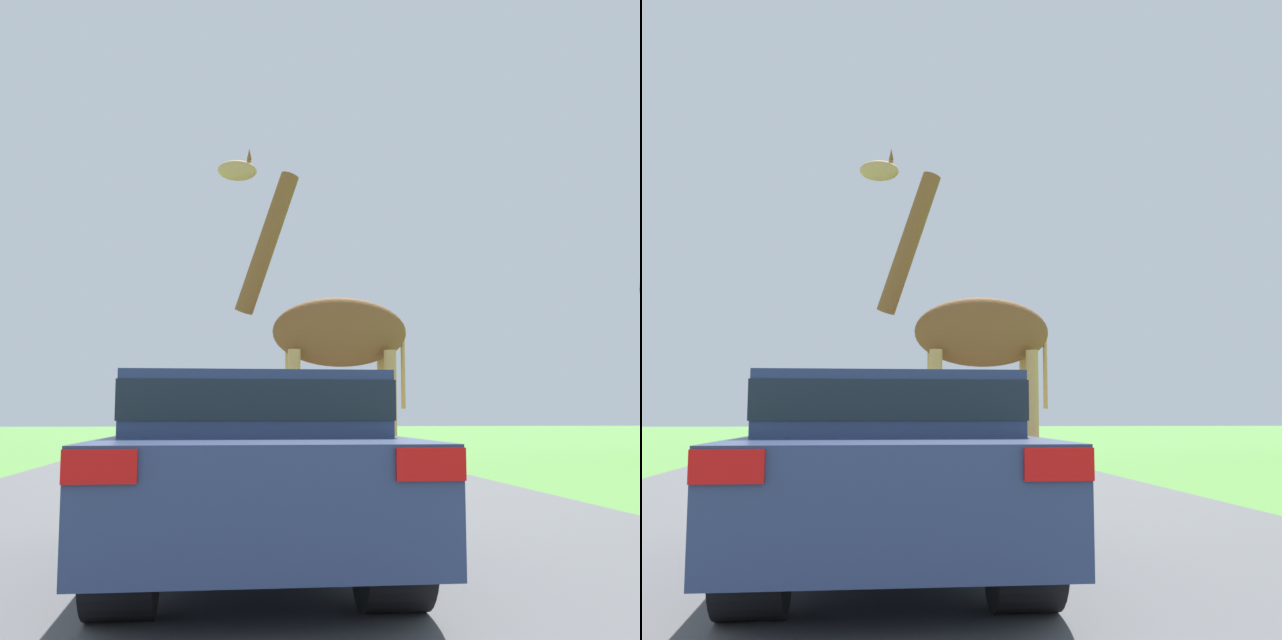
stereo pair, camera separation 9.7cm
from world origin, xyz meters
The scene contains 5 objects.
road centered at (0.00, 30.00, 0.00)m, with size 8.22×120.00×0.00m.
giraffe_near_road centered at (1.17, 11.20, 2.20)m, with size 2.73×0.74×4.89m.
car_lead_maroon centered at (-0.15, 5.61, 0.73)m, with size 1.82×4.02×1.34m.
car_queue_right centered at (1.33, 15.02, 0.81)m, with size 1.85×4.50×1.50m.
car_queue_left centered at (-1.37, 28.22, 0.68)m, with size 1.74×4.23×1.26m.
Camera 2 is at (-0.28, -0.07, 1.07)m, focal length 45.00 mm.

